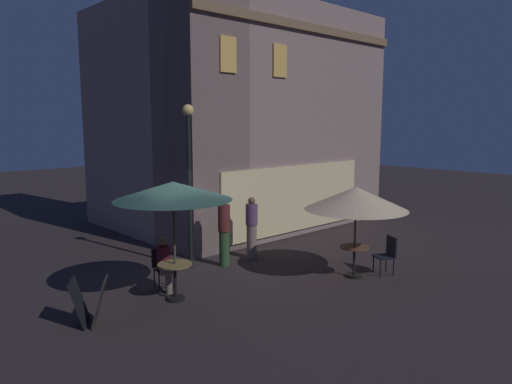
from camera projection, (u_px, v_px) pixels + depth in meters
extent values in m
plane|color=#2E2526|center=(184.00, 286.00, 10.69)|extent=(60.00, 60.00, 0.00)
cube|color=gray|center=(283.00, 120.00, 15.87)|extent=(8.81, 2.01, 7.49)
cube|color=gray|center=(156.00, 120.00, 15.32)|extent=(2.01, 6.82, 7.49)
cube|color=brown|center=(308.00, 27.00, 14.68)|extent=(8.81, 0.12, 0.25)
cube|color=#EFB656|center=(228.00, 54.00, 12.71)|extent=(0.55, 0.06, 0.95)
cube|color=#EFB656|center=(280.00, 61.00, 14.05)|extent=(0.55, 0.06, 0.95)
cube|color=beige|center=(296.00, 198.00, 15.17)|extent=(6.16, 0.08, 2.10)
cylinder|color=black|center=(190.00, 192.00, 11.79)|extent=(0.10, 0.10, 3.87)
sphere|color=#FCC670|center=(188.00, 110.00, 11.50)|extent=(0.28, 0.28, 0.28)
cube|color=black|center=(100.00, 301.00, 8.61)|extent=(0.53, 0.61, 0.85)
cube|color=black|center=(79.00, 302.00, 8.55)|extent=(0.53, 0.61, 0.85)
cylinder|color=black|center=(176.00, 299.00, 9.87)|extent=(0.40, 0.40, 0.03)
cylinder|color=black|center=(175.00, 282.00, 9.81)|extent=(0.06, 0.06, 0.75)
cylinder|color=olive|center=(175.00, 264.00, 9.76)|extent=(0.72, 0.72, 0.03)
cylinder|color=black|center=(354.00, 276.00, 11.34)|extent=(0.40, 0.40, 0.03)
cylinder|color=black|center=(354.00, 262.00, 11.29)|extent=(0.06, 0.06, 0.71)
cylinder|color=brown|center=(355.00, 247.00, 11.23)|extent=(0.69, 0.69, 0.03)
cylinder|color=black|center=(176.00, 298.00, 9.86)|extent=(0.36, 0.36, 0.06)
cylinder|color=#453928|center=(174.00, 243.00, 9.69)|extent=(0.05, 0.05, 2.43)
cone|color=#28483E|center=(173.00, 191.00, 9.53)|extent=(2.40, 2.40, 0.37)
cylinder|color=black|center=(354.00, 275.00, 11.33)|extent=(0.36, 0.36, 0.06)
cylinder|color=brown|center=(355.00, 233.00, 11.18)|extent=(0.05, 0.05, 2.12)
cone|color=beige|center=(356.00, 198.00, 11.06)|extent=(2.41, 2.41, 0.54)
cylinder|color=black|center=(174.00, 280.00, 10.38)|extent=(0.03, 0.03, 0.48)
cylinder|color=black|center=(159.00, 282.00, 10.22)|extent=(0.03, 0.03, 0.48)
cylinder|color=black|center=(169.00, 276.00, 10.67)|extent=(0.03, 0.03, 0.48)
cylinder|color=black|center=(154.00, 278.00, 10.50)|extent=(0.03, 0.03, 0.48)
cube|color=black|center=(164.00, 268.00, 10.40)|extent=(0.49, 0.49, 0.04)
cube|color=black|center=(161.00, 256.00, 10.53)|extent=(0.41, 0.13, 0.39)
cylinder|color=black|center=(380.00, 268.00, 11.29)|extent=(0.03, 0.03, 0.42)
cylinder|color=black|center=(373.00, 264.00, 11.62)|extent=(0.03, 0.03, 0.42)
cylinder|color=black|center=(394.00, 267.00, 11.37)|extent=(0.03, 0.03, 0.42)
cylinder|color=black|center=(386.00, 263.00, 11.71)|extent=(0.03, 0.03, 0.42)
cube|color=black|center=(384.00, 257.00, 11.46)|extent=(0.59, 0.59, 0.04)
cube|color=black|center=(392.00, 246.00, 11.47)|extent=(0.25, 0.40, 0.48)
cube|color=#756453|center=(166.00, 270.00, 10.28)|extent=(0.38, 0.42, 0.14)
cylinder|color=#756453|center=(169.00, 283.00, 10.18)|extent=(0.14, 0.14, 0.49)
cylinder|color=#4B131F|center=(163.00, 257.00, 10.37)|extent=(0.31, 0.31, 0.50)
sphere|color=brown|center=(163.00, 242.00, 10.32)|extent=(0.21, 0.21, 0.21)
cylinder|color=#806662|center=(252.00, 241.00, 12.84)|extent=(0.28, 0.28, 0.93)
cylinder|color=#5E3D61|center=(252.00, 214.00, 12.73)|extent=(0.32, 0.32, 0.56)
sphere|color=brown|center=(252.00, 201.00, 12.68)|extent=(0.19, 0.19, 0.19)
cylinder|color=#2D4B2A|center=(224.00, 248.00, 12.14)|extent=(0.27, 0.27, 0.91)
cylinder|color=#542121|center=(224.00, 218.00, 12.03)|extent=(0.31, 0.31, 0.68)
sphere|color=#986D49|center=(224.00, 201.00, 11.96)|extent=(0.21, 0.21, 0.21)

